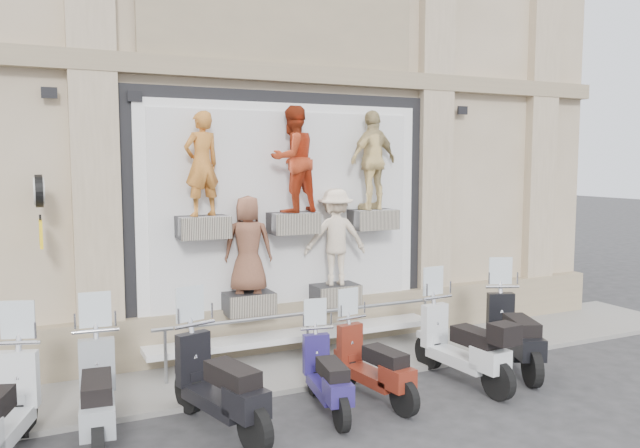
{
  "coord_description": "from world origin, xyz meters",
  "views": [
    {
      "loc": [
        -4.04,
        -7.09,
        3.37
      ],
      "look_at": [
        0.18,
        1.9,
        2.36
      ],
      "focal_mm": 35.0,
      "sensor_mm": 36.0,
      "label": 1
    }
  ],
  "objects_px": {
    "scooter_f": "(373,348)",
    "scooter_c": "(97,374)",
    "scooter_e": "(327,360)",
    "clock_sign_bracket": "(39,202)",
    "scooter_d": "(219,364)",
    "scooter_g": "(462,329)",
    "scooter_h": "(514,317)",
    "guard_rail": "(308,339)"
  },
  "relations": [
    {
      "from": "scooter_d",
      "to": "scooter_g",
      "type": "bearing_deg",
      "value": -13.86
    },
    {
      "from": "scooter_e",
      "to": "scooter_h",
      "type": "height_order",
      "value": "scooter_h"
    },
    {
      "from": "scooter_c",
      "to": "scooter_f",
      "type": "distance_m",
      "value": 3.66
    },
    {
      "from": "guard_rail",
      "to": "scooter_f",
      "type": "xyz_separation_m",
      "value": [
        0.25,
        -1.7,
        0.29
      ]
    },
    {
      "from": "clock_sign_bracket",
      "to": "scooter_f",
      "type": "distance_m",
      "value": 5.11
    },
    {
      "from": "scooter_d",
      "to": "scooter_h",
      "type": "bearing_deg",
      "value": -12.45
    },
    {
      "from": "scooter_e",
      "to": "scooter_f",
      "type": "bearing_deg",
      "value": 16.07
    },
    {
      "from": "scooter_d",
      "to": "guard_rail",
      "type": "bearing_deg",
      "value": 26.48
    },
    {
      "from": "scooter_d",
      "to": "scooter_e",
      "type": "height_order",
      "value": "scooter_d"
    },
    {
      "from": "scooter_h",
      "to": "scooter_e",
      "type": "bearing_deg",
      "value": -154.01
    },
    {
      "from": "clock_sign_bracket",
      "to": "scooter_f",
      "type": "xyz_separation_m",
      "value": [
        4.15,
        -2.16,
        -2.05
      ]
    },
    {
      "from": "scooter_f",
      "to": "scooter_d",
      "type": "bearing_deg",
      "value": 173.93
    },
    {
      "from": "scooter_g",
      "to": "clock_sign_bracket",
      "type": "bearing_deg",
      "value": 154.88
    },
    {
      "from": "scooter_e",
      "to": "scooter_g",
      "type": "xyz_separation_m",
      "value": [
        2.32,
        0.11,
        0.13
      ]
    },
    {
      "from": "scooter_e",
      "to": "scooter_h",
      "type": "bearing_deg",
      "value": 13.29
    },
    {
      "from": "scooter_c",
      "to": "scooter_f",
      "type": "height_order",
      "value": "scooter_c"
    },
    {
      "from": "guard_rail",
      "to": "scooter_h",
      "type": "bearing_deg",
      "value": -27.44
    },
    {
      "from": "clock_sign_bracket",
      "to": "scooter_g",
      "type": "bearing_deg",
      "value": -20.7
    },
    {
      "from": "scooter_g",
      "to": "scooter_h",
      "type": "relative_size",
      "value": 0.98
    },
    {
      "from": "guard_rail",
      "to": "clock_sign_bracket",
      "type": "bearing_deg",
      "value": 173.16
    },
    {
      "from": "scooter_c",
      "to": "scooter_h",
      "type": "height_order",
      "value": "scooter_h"
    },
    {
      "from": "scooter_c",
      "to": "scooter_e",
      "type": "height_order",
      "value": "scooter_c"
    },
    {
      "from": "scooter_d",
      "to": "scooter_e",
      "type": "relative_size",
      "value": 1.21
    },
    {
      "from": "clock_sign_bracket",
      "to": "scooter_d",
      "type": "bearing_deg",
      "value": -49.63
    },
    {
      "from": "scooter_f",
      "to": "scooter_g",
      "type": "relative_size",
      "value": 0.89
    },
    {
      "from": "scooter_g",
      "to": "scooter_d",
      "type": "bearing_deg",
      "value": 176.91
    },
    {
      "from": "clock_sign_bracket",
      "to": "scooter_h",
      "type": "bearing_deg",
      "value": -16.29
    },
    {
      "from": "scooter_e",
      "to": "scooter_h",
      "type": "relative_size",
      "value": 0.82
    },
    {
      "from": "scooter_f",
      "to": "scooter_c",
      "type": "bearing_deg",
      "value": 168.59
    },
    {
      "from": "scooter_e",
      "to": "clock_sign_bracket",
      "type": "bearing_deg",
      "value": 155.37
    },
    {
      "from": "scooter_c",
      "to": "scooter_d",
      "type": "height_order",
      "value": "scooter_d"
    },
    {
      "from": "scooter_d",
      "to": "scooter_f",
      "type": "relative_size",
      "value": 1.16
    },
    {
      "from": "scooter_e",
      "to": "guard_rail",
      "type": "bearing_deg",
      "value": 83.01
    },
    {
      "from": "clock_sign_bracket",
      "to": "scooter_e",
      "type": "height_order",
      "value": "clock_sign_bracket"
    },
    {
      "from": "scooter_c",
      "to": "scooter_g",
      "type": "distance_m",
      "value": 5.2
    },
    {
      "from": "scooter_d",
      "to": "scooter_h",
      "type": "xyz_separation_m",
      "value": [
        4.95,
        0.24,
        -0.0
      ]
    },
    {
      "from": "scooter_c",
      "to": "scooter_g",
      "type": "xyz_separation_m",
      "value": [
        5.19,
        -0.2,
        -0.01
      ]
    },
    {
      "from": "clock_sign_bracket",
      "to": "scooter_h",
      "type": "relative_size",
      "value": 0.48
    },
    {
      "from": "scooter_c",
      "to": "scooter_g",
      "type": "relative_size",
      "value": 1.01
    },
    {
      "from": "clock_sign_bracket",
      "to": "scooter_g",
      "type": "relative_size",
      "value": 0.49
    },
    {
      "from": "scooter_d",
      "to": "scooter_f",
      "type": "height_order",
      "value": "scooter_d"
    },
    {
      "from": "scooter_c",
      "to": "scooter_h",
      "type": "xyz_separation_m",
      "value": [
        6.36,
        -0.05,
        0.01
      ]
    }
  ]
}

